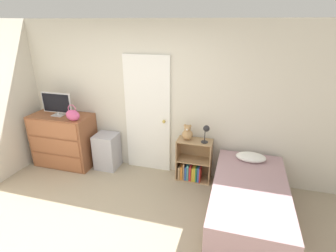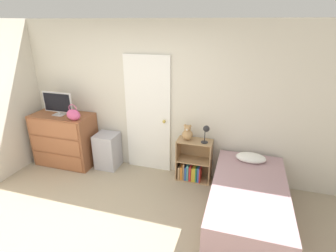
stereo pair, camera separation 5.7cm
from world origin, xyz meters
name	(u,v)px [view 2 (the right image)]	position (x,y,z in m)	size (l,w,h in m)	color
ground_plane	(86,247)	(0.00, 0.00, 0.00)	(16.00, 16.00, 0.00)	tan
wall_back	(145,99)	(0.00, 2.01, 1.27)	(10.00, 0.06, 2.55)	beige
door_closed	(148,115)	(0.07, 1.96, 1.01)	(0.80, 0.09, 2.03)	white
dresser	(65,139)	(-1.47, 1.68, 0.48)	(1.08, 0.56, 0.96)	brown
tv	(58,103)	(-1.49, 1.66, 1.18)	(0.56, 0.16, 0.41)	#B7B7BC
handbag	(73,115)	(-1.08, 1.50, 1.06)	(0.25, 0.13, 0.28)	#C64C7F
storage_bin	(108,151)	(-0.66, 1.77, 0.32)	(0.39, 0.38, 0.64)	#ADADB7
bookshelf	(193,165)	(0.90, 1.81, 0.26)	(0.57, 0.29, 0.72)	tan
teddy_bear	(187,133)	(0.80, 1.81, 0.83)	(0.17, 0.17, 0.26)	tan
desk_lamp	(206,131)	(1.10, 1.77, 0.93)	(0.13, 0.12, 0.30)	#262628
bed	(248,203)	(1.80, 1.03, 0.28)	(0.97, 1.87, 0.67)	brown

